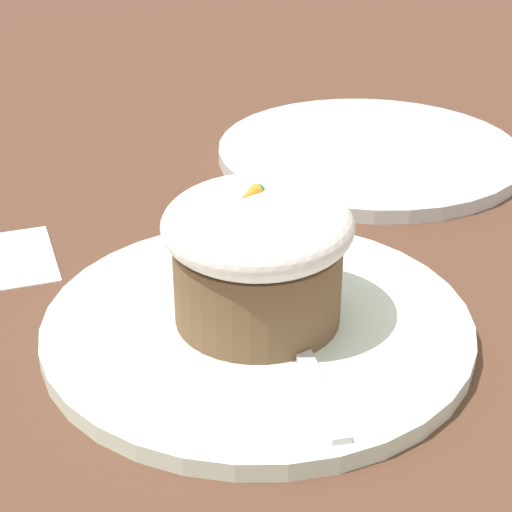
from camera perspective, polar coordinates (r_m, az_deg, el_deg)
ground_plane at (r=0.53m, az=0.10°, el=-5.13°), size 4.00×4.00×0.00m
dessert_plate at (r=0.52m, az=0.11°, el=-4.61°), size 0.26×0.26×0.01m
carrot_cake at (r=0.50m, az=-0.00°, el=0.50°), size 0.11×0.11×0.09m
spoon at (r=0.49m, az=2.85°, el=-5.75°), size 0.09×0.11×0.01m
side_plate at (r=0.79m, az=7.55°, el=6.88°), size 0.27×0.27×0.01m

